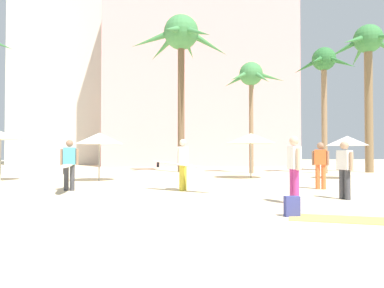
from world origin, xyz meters
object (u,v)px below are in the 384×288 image
at_px(backpack, 292,207).
at_px(person_far_right, 345,167).
at_px(cafe_umbrella_3, 347,141).
at_px(cafe_umbrella_0, 99,138).
at_px(palm_tree_right, 251,80).
at_px(beach_towel, 340,219).
at_px(person_near_left, 183,163).
at_px(cafe_umbrella_2, 251,138).
at_px(palm_tree_far_left, 324,70).
at_px(palm_tree_center, 181,41).
at_px(palm_tree_far_right, 368,55).
at_px(person_mid_left, 69,164).
at_px(cafe_umbrella_1, 1,135).
at_px(person_mid_right, 294,167).
at_px(person_far_left, 321,163).

distance_m(backpack, person_far_right, 3.60).
bearing_deg(cafe_umbrella_3, person_far_right, -118.98).
distance_m(cafe_umbrella_0, backpack, 11.51).
height_order(palm_tree_right, backpack, palm_tree_right).
bearing_deg(backpack, beach_towel, -116.95).
bearing_deg(person_near_left, palm_tree_right, 96.59).
relative_size(palm_tree_right, cafe_umbrella_2, 2.80).
distance_m(palm_tree_far_left, palm_tree_center, 9.56).
height_order(person_near_left, person_far_right, person_near_left).
distance_m(palm_tree_far_right, cafe_umbrella_0, 18.50).
relative_size(cafe_umbrella_2, person_near_left, 1.07).
bearing_deg(palm_tree_center, beach_towel, -83.35).
relative_size(cafe_umbrella_2, person_mid_left, 0.89).
xyz_separation_m(palm_tree_center, cafe_umbrella_1, (-8.87, -6.69, -6.75)).
xyz_separation_m(cafe_umbrella_2, cafe_umbrella_3, (4.74, -0.85, -0.14)).
distance_m(palm_tree_center, person_mid_right, 17.39).
xyz_separation_m(palm_tree_far_right, person_near_left, (-13.05, -10.41, -6.89)).
height_order(palm_tree_far_left, palm_tree_right, palm_tree_far_left).
xyz_separation_m(cafe_umbrella_2, person_far_left, (1.08, -5.72, -1.13)).
height_order(palm_tree_far_right, person_far_left, palm_tree_far_right).
height_order(backpack, person_far_left, person_far_left).
height_order(person_near_left, person_far_left, person_near_left).
relative_size(palm_tree_far_right, beach_towel, 5.05).
xyz_separation_m(beach_towel, person_far_right, (1.67, 2.93, 0.89)).
distance_m(palm_tree_center, palm_tree_far_right, 12.51).
bearing_deg(beach_towel, palm_tree_center, 96.65).
height_order(cafe_umbrella_0, cafe_umbrella_1, cafe_umbrella_1).
xyz_separation_m(palm_tree_far_right, person_far_left, (-8.07, -10.22, -6.91)).
distance_m(cafe_umbrella_1, person_far_right, 14.92).
xyz_separation_m(palm_tree_right, person_near_left, (-5.08, -10.27, -5.04)).
distance_m(palm_tree_center, beach_towel, 19.76).
xyz_separation_m(cafe_umbrella_0, person_far_left, (8.57, -4.65, -1.05)).
relative_size(palm_tree_right, person_mid_right, 4.09).
height_order(palm_tree_center, person_near_left, palm_tree_center).
distance_m(palm_tree_far_left, person_far_left, 11.96).
xyz_separation_m(palm_tree_center, cafe_umbrella_0, (-4.27, -7.16, -6.89)).
relative_size(palm_tree_far_right, cafe_umbrella_0, 4.38).
xyz_separation_m(backpack, person_mid_left, (-5.81, 5.49, 0.74)).
relative_size(person_near_left, person_mid_right, 1.37).
height_order(palm_tree_far_left, cafe_umbrella_1, palm_tree_far_left).
xyz_separation_m(palm_tree_right, person_far_right, (-0.69, -12.88, -5.09)).
bearing_deg(cafe_umbrella_1, person_mid_left, -49.08).
xyz_separation_m(person_near_left, person_mid_right, (2.64, -3.36, 0.01)).
height_order(cafe_umbrella_0, beach_towel, cafe_umbrella_0).
height_order(palm_tree_far_right, cafe_umbrella_1, palm_tree_far_right).
xyz_separation_m(cafe_umbrella_2, beach_towel, (-1.18, -11.46, -2.05)).
distance_m(cafe_umbrella_0, person_mid_left, 4.60).
bearing_deg(cafe_umbrella_1, person_near_left, -32.93).
bearing_deg(person_mid_left, person_far_right, -116.01).
height_order(cafe_umbrella_3, beach_towel, cafe_umbrella_3).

